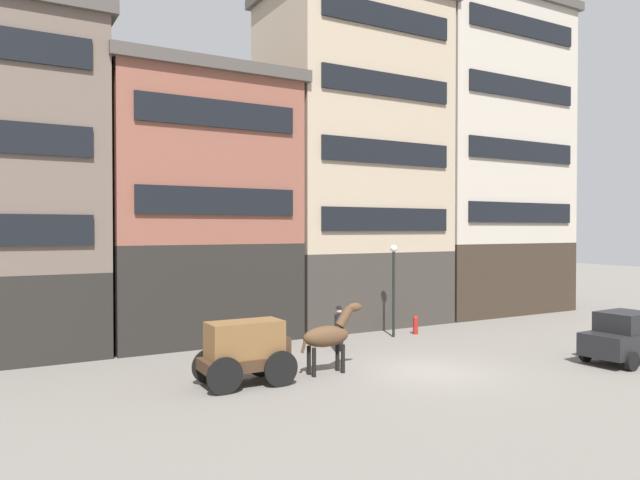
% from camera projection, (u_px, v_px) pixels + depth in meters
% --- Properties ---
extents(ground_plane, '(120.00, 120.00, 0.00)m').
position_uv_depth(ground_plane, '(430.00, 371.00, 19.78)').
color(ground_plane, slate).
extents(building_center_left, '(8.39, 6.73, 11.71)m').
position_uv_depth(building_center_left, '(195.00, 205.00, 26.30)').
color(building_center_left, black).
rests_on(building_center_left, ground_plane).
extents(building_center_right, '(9.09, 6.73, 16.90)m').
position_uv_depth(building_center_right, '(352.00, 158.00, 30.41)').
color(building_center_right, '#38332D').
rests_on(building_center_right, ground_plane).
extents(building_far_right, '(9.90, 6.73, 18.16)m').
position_uv_depth(building_far_right, '(480.00, 157.00, 34.93)').
color(building_far_right, '#33281E').
rests_on(building_far_right, ground_plane).
extents(cargo_wagon, '(2.92, 1.53, 1.98)m').
position_uv_depth(cargo_wagon, '(246.00, 348.00, 18.03)').
color(cargo_wagon, '#3D2819').
rests_on(cargo_wagon, ground_plane).
extents(draft_horse, '(2.34, 0.62, 2.30)m').
position_uv_depth(draft_horse, '(329.00, 335.00, 19.49)').
color(draft_horse, '#513823').
rests_on(draft_horse, ground_plane).
extents(sedan_dark, '(3.79, 2.03, 1.83)m').
position_uv_depth(sedan_dark, '(627.00, 337.00, 21.17)').
color(sedan_dark, black).
rests_on(sedan_dark, ground_plane).
extents(pedestrian_officer, '(0.51, 0.51, 1.79)m').
position_uv_depth(pedestrian_officer, '(339.00, 327.00, 22.98)').
color(pedestrian_officer, black).
rests_on(pedestrian_officer, ground_plane).
extents(streetlamp_curbside, '(0.32, 0.32, 4.12)m').
position_uv_depth(streetlamp_curbside, '(394.00, 277.00, 26.05)').
color(streetlamp_curbside, black).
rests_on(streetlamp_curbside, ground_plane).
extents(fire_hydrant_curbside, '(0.24, 0.24, 0.83)m').
position_uv_depth(fire_hydrant_curbside, '(415.00, 325.00, 26.82)').
color(fire_hydrant_curbside, maroon).
rests_on(fire_hydrant_curbside, ground_plane).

